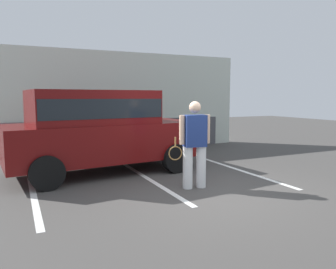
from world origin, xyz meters
The scene contains 8 objects.
ground_plane centered at (0.00, 0.00, 0.00)m, with size 40.00×40.00×0.00m, color #423F3D.
parking_stripe_0 centered at (-3.19, 1.50, 0.00)m, with size 0.12×4.40×0.01m, color silver.
parking_stripe_1 centered at (-0.71, 1.50, 0.00)m, with size 0.12×4.40×0.01m, color silver.
parking_stripe_2 centered at (1.78, 1.50, 0.00)m, with size 0.12×4.40×0.01m, color silver.
house_frontage centered at (0.00, 5.89, 1.63)m, with size 9.23×0.40×3.46m.
parked_suv centered at (-1.57, 2.59, 1.15)m, with size 4.76×2.52×2.05m.
tennis_player_man centered at (-0.11, 0.39, 0.93)m, with size 0.91×0.34×1.80m.
potted_plant_by_porch centered at (2.11, 4.55, 0.44)m, with size 0.61×0.61×0.80m.
Camera 1 is at (-3.45, -5.44, 1.89)m, focal length 35.03 mm.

